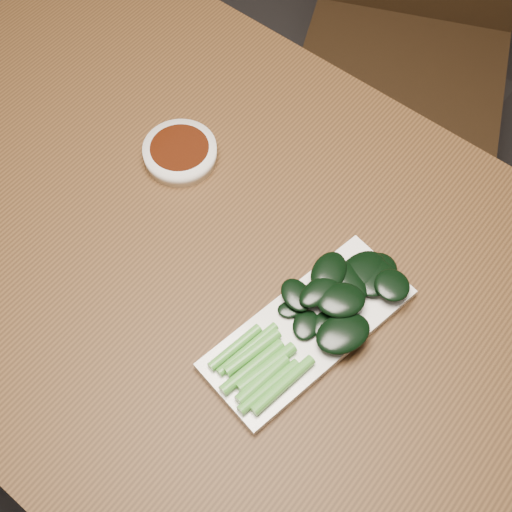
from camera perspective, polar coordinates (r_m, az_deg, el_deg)
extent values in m
plane|color=#2A2728|center=(1.69, -1.48, -13.02)|extent=(6.00, 6.00, 0.00)
cube|color=#452B13|center=(1.01, -2.40, -1.12)|extent=(1.40, 0.80, 0.04)
cylinder|color=#452B13|center=(1.74, -11.09, 12.41)|extent=(0.05, 0.05, 0.71)
cube|color=black|center=(1.67, 11.35, 13.61)|extent=(0.60, 0.60, 0.04)
cylinder|color=black|center=(1.73, 2.62, 5.29)|extent=(0.04, 0.04, 0.41)
cylinder|color=black|center=(1.73, 15.44, 2.40)|extent=(0.04, 0.04, 0.41)
cylinder|color=black|center=(1.98, 5.34, 14.39)|extent=(0.04, 0.04, 0.41)
cylinder|color=black|center=(1.98, 16.79, 11.78)|extent=(0.04, 0.04, 0.41)
cylinder|color=white|center=(1.09, -6.08, 8.20)|extent=(0.11, 0.11, 0.03)
cylinder|color=#381205|center=(1.08, -6.14, 8.59)|extent=(0.09, 0.09, 0.00)
cube|color=white|center=(0.95, 4.19, -5.83)|extent=(0.17, 0.31, 0.01)
cylinder|color=#4FA037|center=(0.92, -1.69, -7.31)|extent=(0.03, 0.08, 0.01)
cylinder|color=#4FA037|center=(0.92, -0.67, -7.44)|extent=(0.03, 0.10, 0.01)
cylinder|color=#4FA037|center=(0.91, -0.29, -7.70)|extent=(0.03, 0.09, 0.01)
cylinder|color=#4FA037|center=(0.91, -0.30, -8.87)|extent=(0.03, 0.10, 0.01)
cylinder|color=#4FA037|center=(0.91, 0.85, -8.92)|extent=(0.03, 0.09, 0.02)
cylinder|color=#4FA037|center=(0.90, 0.54, -9.86)|extent=(0.03, 0.08, 0.02)
cylinder|color=#4FA037|center=(0.90, 1.04, -10.40)|extent=(0.03, 0.10, 0.01)
cylinder|color=#4FA037|center=(0.90, 2.17, -10.26)|extent=(0.03, 0.10, 0.01)
ellipsoid|color=black|center=(0.97, 9.38, -1.68)|extent=(0.06, 0.06, 0.01)
ellipsoid|color=black|center=(0.97, 9.84, -1.51)|extent=(0.05, 0.05, 0.01)
ellipsoid|color=black|center=(0.94, 6.80, -3.51)|extent=(0.08, 0.08, 0.01)
ellipsoid|color=black|center=(0.93, 6.88, -5.53)|extent=(0.06, 0.06, 0.01)
ellipsoid|color=black|center=(0.98, 9.84, -0.99)|extent=(0.06, 0.06, 0.01)
ellipsoid|color=black|center=(0.94, 3.26, -3.12)|extent=(0.06, 0.06, 0.01)
ellipsoid|color=black|center=(0.96, 10.84, -2.30)|extent=(0.07, 0.07, 0.01)
ellipsoid|color=black|center=(0.96, 7.36, -1.96)|extent=(0.08, 0.07, 0.01)
ellipsoid|color=black|center=(0.92, 6.97, -6.15)|extent=(0.08, 0.09, 0.01)
ellipsoid|color=black|center=(0.95, 5.64, -2.93)|extent=(0.03, 0.05, 0.01)
ellipsoid|color=black|center=(0.94, 5.06, -2.81)|extent=(0.05, 0.07, 0.01)
ellipsoid|color=black|center=(0.97, 8.45, -1.29)|extent=(0.06, 0.08, 0.01)
ellipsoid|color=black|center=(0.96, 5.84, -1.30)|extent=(0.06, 0.08, 0.01)
ellipsoid|color=black|center=(0.96, 6.70, -2.62)|extent=(0.09, 0.08, 0.01)
ellipsoid|color=black|center=(0.94, 5.68, -5.40)|extent=(0.04, 0.05, 0.01)
ellipsoid|color=black|center=(0.93, 4.02, -5.51)|extent=(0.05, 0.05, 0.01)
ellipsoid|color=black|center=(0.94, 2.69, -4.30)|extent=(0.04, 0.04, 0.01)
ellipsoid|color=black|center=(0.95, 3.12, -3.23)|extent=(0.04, 0.03, 0.01)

